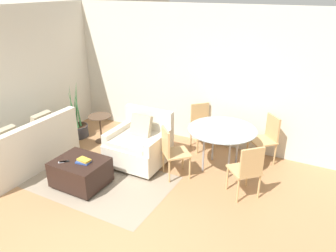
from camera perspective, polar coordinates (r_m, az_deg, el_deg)
ground_plane at (r=4.68m, az=-13.30°, el=-18.10°), size 20.00×20.00×0.00m
wall_back at (r=6.63m, az=5.05°, el=8.63°), size 12.00×0.06×2.75m
wall_left at (r=6.88m, az=-24.30°, el=7.19°), size 0.06×12.00×2.75m
area_rug at (r=5.71m, az=-11.52°, el=-9.48°), size 2.31×1.54×0.01m
couch at (r=6.44m, az=-23.83°, el=-4.04°), size 0.92×1.95×0.91m
armchair at (r=6.01m, az=-4.96°, el=-3.27°), size 0.98×0.94×0.96m
ottoman at (r=5.58m, az=-14.96°, el=-7.72°), size 0.82×0.68×0.46m
book_stack at (r=5.39m, az=-14.47°, el=-5.90°), size 0.24×0.18×0.06m
tv_remote_primary at (r=5.50m, az=-17.61°, el=-5.94°), size 0.14×0.14×0.01m
tv_remote_secondary at (r=5.50m, az=-17.85°, el=-5.97°), size 0.13×0.13×0.01m
potted_plant at (r=7.36m, az=-15.44°, el=-0.16°), size 0.43×0.43×1.26m
side_table at (r=6.93m, az=-11.74°, el=0.44°), size 0.47×0.47×0.58m
dining_table at (r=5.73m, az=9.37°, el=-1.24°), size 1.19×1.19×0.78m
dining_chair_near_left at (r=5.50m, az=0.61°, el=-4.10°), size 0.59×0.59×0.90m
dining_chair_near_right at (r=5.11m, az=13.67°, el=-7.15°), size 0.59×0.59×0.90m
dining_chair_far_left at (r=6.56m, az=5.84°, el=0.52°), size 0.59×0.59×0.90m
dining_chair_far_right at (r=6.24m, az=16.85°, el=-1.68°), size 0.59×0.59×0.90m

